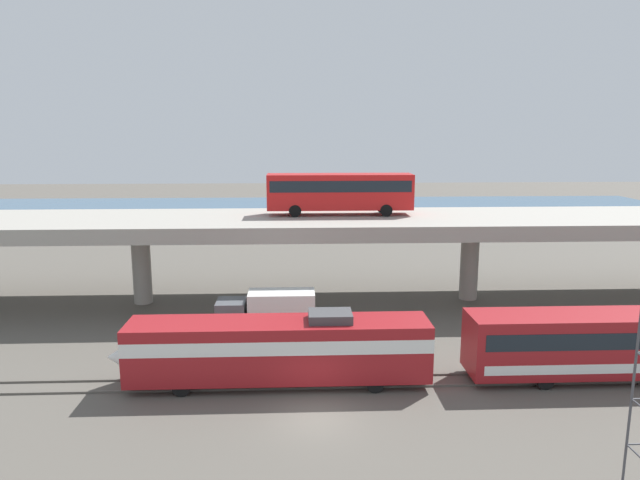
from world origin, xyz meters
TOP-DOWN VIEW (x-y plane):
  - ground_plane at (0.00, 0.00)m, footprint 260.00×260.00m
  - rail_strip_near at (0.00, 3.26)m, footprint 110.00×0.12m
  - rail_strip_far at (0.00, 4.74)m, footprint 110.00×0.12m
  - train_locomotive at (-2.75, 4.00)m, footprint 17.81×3.04m
  - highway_overpass at (0.00, 20.00)m, footprint 96.00×10.84m
  - transit_bus_on_overpass at (2.75, 21.06)m, footprint 12.00×2.68m
  - service_truck_west at (-2.85, 12.15)m, footprint 6.80×2.46m
  - pier_parking_lot at (0.00, 55.00)m, footprint 77.94×12.58m
  - parked_car_0 at (-23.92, 54.22)m, footprint 4.15×1.85m
  - parked_car_1 at (6.94, 54.94)m, footprint 4.15×1.85m
  - parked_car_2 at (-1.45, 52.88)m, footprint 4.65×1.87m
  - parked_car_3 at (-3.84, 56.70)m, footprint 4.55×1.89m
  - parked_car_4 at (20.40, 52.73)m, footprint 4.46×1.85m
  - parked_car_5 at (20.40, 55.09)m, footprint 4.13×2.00m
  - harbor_water at (0.00, 78.00)m, footprint 140.00×36.00m

SIDE VIEW (x-z plane):
  - ground_plane at x=0.00m, z-range 0.00..0.00m
  - harbor_water at x=0.00m, z-range 0.00..0.01m
  - rail_strip_near at x=0.00m, z-range 0.00..0.12m
  - rail_strip_far at x=0.00m, z-range 0.00..0.12m
  - pier_parking_lot at x=0.00m, z-range 0.00..1.41m
  - service_truck_west at x=-2.85m, z-range 0.12..3.16m
  - parked_car_0 at x=-23.92m, z-range 1.43..2.93m
  - parked_car_1 at x=6.94m, z-range 1.43..2.93m
  - parked_car_4 at x=20.40m, z-range 1.43..2.93m
  - parked_car_5 at x=20.40m, z-range 1.43..2.93m
  - parked_car_3 at x=-3.84m, z-range 1.43..2.93m
  - parked_car_2 at x=-1.45m, z-range 1.43..2.93m
  - train_locomotive at x=-2.75m, z-range 0.10..4.28m
  - highway_overpass at x=0.00m, z-range 2.81..9.91m
  - transit_bus_on_overpass at x=2.75m, z-range 7.46..10.86m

